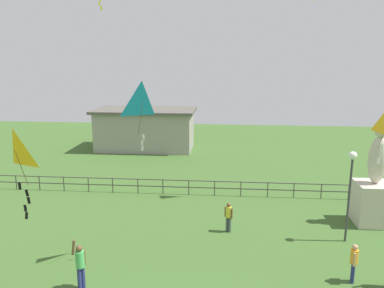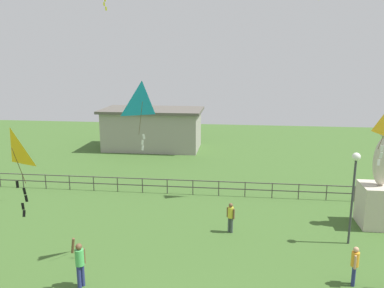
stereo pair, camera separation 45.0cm
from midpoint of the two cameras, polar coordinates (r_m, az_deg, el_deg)
The scene contains 9 objects.
statue_monument at distance 21.59m, azimuth 26.40°, elevation -6.83°, with size 1.76×1.76×5.06m.
lamppost at distance 18.54m, azimuth 23.46°, elevation -4.63°, with size 0.36×0.36×4.27m.
person_0 at distance 15.22m, azimuth -15.37°, elevation -16.37°, with size 0.41×0.50×2.03m.
person_1 at distance 19.01m, azimuth 6.40°, elevation -10.46°, with size 0.39×0.28×1.49m.
person_2 at distance 16.13m, azimuth 23.64°, elevation -15.82°, with size 0.29×0.45×1.54m.
kite_5 at distance 14.47m, azimuth -6.43°, elevation 6.02°, with size 1.23×1.22×2.63m.
kite_8 at distance 11.44m, azimuth -23.91°, elevation -1.09°, with size 0.81×0.61×2.61m.
waterfront_railing at distance 23.89m, azimuth 0.91°, elevation -6.07°, with size 36.01×0.06×0.95m.
pavilion_building at distance 35.92m, azimuth -5.47°, elevation 2.29°, with size 9.14×5.04×3.71m.
Camera 2 is at (2.19, -8.49, 8.28)m, focal length 36.17 mm.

